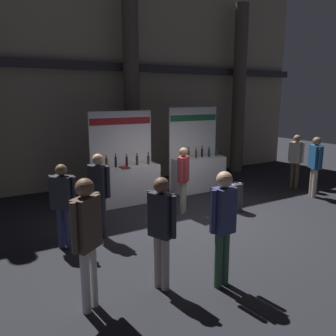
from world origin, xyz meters
The scene contains 13 objects.
ground_plane centered at (0.00, 0.00, 0.00)m, with size 29.35×29.35×0.00m, color black.
hall_colonnade centered at (0.00, 4.32, 3.35)m, with size 14.68×1.10×6.79m.
exhibitor_booth_0 centered at (-0.96, 2.05, 0.62)m, with size 1.79×0.69×2.46m.
exhibitor_booth_1 centered at (1.45, 2.13, 0.63)m, with size 1.71×0.66×2.52m.
trash_bin centered at (1.12, 0.02, 0.36)m, with size 0.34×0.34×0.71m.
visitor_0 centered at (-3.16, -0.01, 0.98)m, with size 0.46×0.45×1.63m.
visitor_1 centered at (3.88, -0.16, 1.04)m, with size 0.40×0.54×1.73m.
visitor_2 centered at (-3.39, -2.14, 1.10)m, with size 0.48×0.40×1.83m.
visitor_3 centered at (-2.40, 0.17, 1.04)m, with size 0.40×0.46×1.74m.
visitor_4 centered at (-2.29, -2.17, 1.01)m, with size 0.32×0.50×1.72m.
visitor_6 centered at (-1.47, -2.57, 1.06)m, with size 0.48×0.28×1.79m.
visitor_7 centered at (4.21, 0.78, 0.99)m, with size 0.33×0.46×1.68m.
visitor_9 centered at (-0.09, 0.60, 0.95)m, with size 0.39×0.39×1.63m.
Camera 1 is at (-4.65, -6.33, 2.84)m, focal length 37.15 mm.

